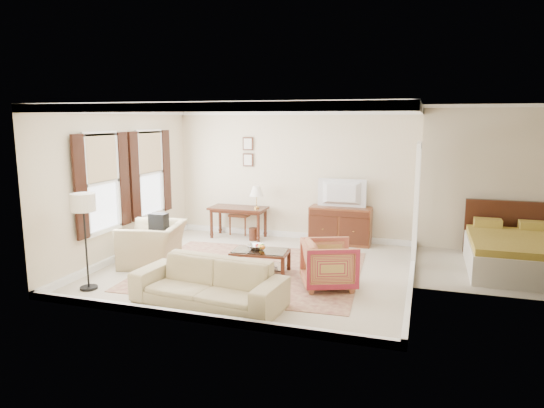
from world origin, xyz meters
The scene contains 21 objects.
room_shell centered at (0.00, 0.00, 2.47)m, with size 5.51×5.01×2.91m.
annex_bedroom centered at (4.49, 1.15, 0.34)m, with size 3.00×2.70×2.90m.
window_front centered at (-2.70, -0.70, 1.55)m, with size 0.12×1.56×1.80m, color #CCB284, non-canonical shape.
window_rear centered at (-2.70, 0.90, 1.55)m, with size 0.12×1.56×1.80m, color #CCB284, non-canonical shape.
doorway centered at (2.71, 1.50, 1.08)m, with size 0.10×1.12×2.25m, color white, non-canonical shape.
rug centered at (-0.05, -0.16, 0.01)m, with size 3.82×3.28×0.01m, color maroon.
writing_desk centered at (-1.17, 2.08, 0.59)m, with size 1.29×0.64×0.70m.
desk_chair centered at (-1.26, 2.43, 0.53)m, with size 0.45×0.45×1.05m, color brown, non-canonical shape.
desk_lamp centered at (-0.73, 2.08, 0.95)m, with size 0.32×0.32×0.50m, color silver, non-canonical shape.
framed_prints centered at (-1.07, 2.47, 1.94)m, with size 0.25×0.04×0.68m, color #3B1B11, non-canonical shape.
sideboard centered at (1.15, 2.22, 0.41)m, with size 1.32×0.51×0.81m, color brown.
tv centered at (1.15, 2.20, 1.31)m, with size 0.99×0.57×0.13m, color black.
coffee_table centered at (0.15, -0.24, 0.32)m, with size 1.03×0.65×0.42m.
fruit_bowl centered at (0.05, -0.19, 0.47)m, with size 0.42×0.42×0.10m, color silver.
book_a centered at (-0.04, -0.24, 0.17)m, with size 0.28×0.04×0.38m, color brown.
book_b centered at (0.26, -0.36, 0.16)m, with size 0.28×0.03×0.38m, color brown.
striped_armchair centered at (1.45, -0.60, 0.42)m, with size 0.82×0.77×0.84m, color maroon.
club_armchair centered at (-1.93, -0.32, 0.52)m, with size 1.18×0.77×1.03m, color tan.
backpack centered at (-1.86, -0.22, 0.77)m, with size 0.32×0.22×0.40m, color black.
sofa centered at (-0.09, -1.85, 0.44)m, with size 2.24×0.65×0.88m, color tan.
floor_lamp centered at (-2.19, -1.84, 1.29)m, with size 0.38×0.38×1.55m.
Camera 1 is at (2.85, -8.00, 2.69)m, focal length 32.00 mm.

